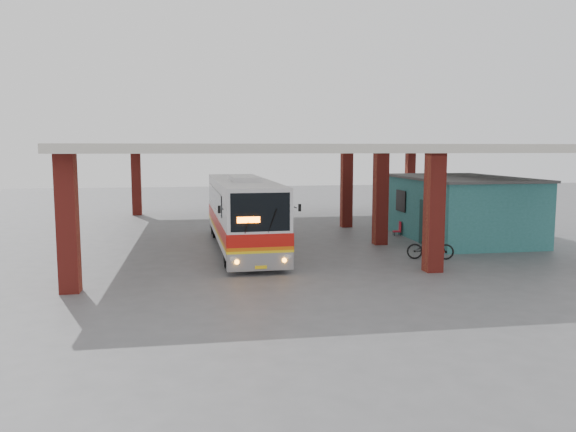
% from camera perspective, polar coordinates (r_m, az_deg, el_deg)
% --- Properties ---
extents(ground, '(90.00, 90.00, 0.00)m').
position_cam_1_polar(ground, '(23.26, 4.63, -4.30)').
color(ground, '#515154').
rests_on(ground, ground).
extents(brick_columns, '(20.10, 21.60, 4.35)m').
position_cam_1_polar(brick_columns, '(28.12, 5.03, 2.10)').
color(brick_columns, maroon).
rests_on(brick_columns, ground).
extents(canopy_roof, '(21.00, 23.00, 0.30)m').
position_cam_1_polar(canopy_roof, '(29.27, 2.57, 6.87)').
color(canopy_roof, beige).
rests_on(canopy_roof, brick_columns).
extents(shop_building, '(5.20, 8.20, 3.11)m').
position_cam_1_polar(shop_building, '(29.37, 17.05, 0.83)').
color(shop_building, '#2B6D69').
rests_on(shop_building, ground).
extents(coach_bus, '(2.71, 11.48, 3.32)m').
position_cam_1_polar(coach_bus, '(25.26, -4.64, 0.37)').
color(coach_bus, silver).
rests_on(coach_bus, ground).
extents(motorcycle, '(2.00, 1.14, 0.99)m').
position_cam_1_polar(motorcycle, '(23.62, 14.26, -3.10)').
color(motorcycle, black).
rests_on(motorcycle, ground).
extents(pedestrian, '(0.74, 0.54, 1.89)m').
position_cam_1_polar(pedestrian, '(21.76, 14.89, -2.76)').
color(pedestrian, red).
rests_on(pedestrian, ground).
extents(red_chair, '(0.43, 0.43, 0.73)m').
position_cam_1_polar(red_chair, '(29.75, 11.16, -1.31)').
color(red_chair, red).
rests_on(red_chair, ground).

